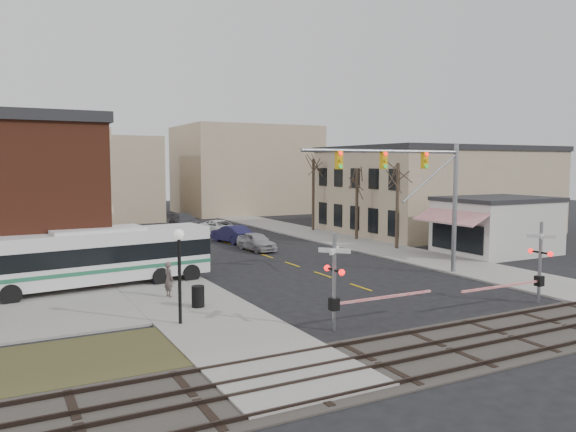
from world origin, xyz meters
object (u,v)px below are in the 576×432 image
object	(u,v)px
trash_bin	(198,296)
pedestrian_near	(169,279)
rr_crossing_east	(534,264)
car_c	(221,228)
car_d	(185,222)
pedestrian_far	(158,268)
street_lamp	(179,256)
rr_crossing_west	(343,282)
transit_bus	(98,256)
car_b	(232,234)
traffic_signal_mast	(418,181)
car_a	(257,242)

from	to	relation	value
trash_bin	pedestrian_near	size ratio (longest dim) A/B	0.56
rr_crossing_east	car_c	xyz separation A→B (m)	(-3.83, 32.05, -1.26)
car_d	pedestrian_far	world-z (taller)	pedestrian_far
street_lamp	pedestrian_far	bearing A→B (deg)	81.30
rr_crossing_east	trash_bin	xyz separation A→B (m)	(-14.68, 6.61, -1.35)
pedestrian_far	rr_crossing_west	bearing A→B (deg)	-99.98
car_d	transit_bus	bearing A→B (deg)	-117.40
rr_crossing_east	street_lamp	xyz separation A→B (m)	(-16.23, 4.32, 1.02)
car_b	car_c	xyz separation A→B (m)	(0.99, 5.20, -0.04)
pedestrian_far	car_c	bearing A→B (deg)	29.44
traffic_signal_mast	car_d	xyz separation A→B (m)	(-4.72, 30.23, -4.97)
trash_bin	car_c	size ratio (longest dim) A/B	0.19
pedestrian_near	car_a	bearing A→B (deg)	-53.21
street_lamp	car_d	size ratio (longest dim) A/B	0.70
transit_bus	traffic_signal_mast	xyz separation A→B (m)	(17.25, -5.86, 4.01)
rr_crossing_east	pedestrian_near	size ratio (longest dim) A/B	3.16
trash_bin	car_b	world-z (taller)	car_b
trash_bin	traffic_signal_mast	bearing A→B (deg)	3.92
street_lamp	pedestrian_far	size ratio (longest dim) A/B	2.32
street_lamp	car_c	distance (m)	30.46
transit_bus	pedestrian_near	xyz separation A→B (m)	(2.72, -4.18, -0.78)
rr_crossing_east	trash_bin	bearing A→B (deg)	155.78
car_d	car_c	bearing A→B (deg)	-73.89
trash_bin	rr_crossing_east	bearing A→B (deg)	-24.22
transit_bus	street_lamp	distance (m)	9.35
rr_crossing_east	car_d	distance (m)	38.20
car_d	pedestrian_far	size ratio (longest dim) A/B	3.30
rr_crossing_west	car_b	distance (m)	26.67
rr_crossing_east	pedestrian_near	bearing A→B (deg)	148.90
traffic_signal_mast	car_d	bearing A→B (deg)	98.87
car_a	car_d	distance (m)	16.15
traffic_signal_mast	rr_crossing_west	bearing A→B (deg)	-145.03
trash_bin	car_b	xyz separation A→B (m)	(9.87, 20.24, 0.13)
traffic_signal_mast	car_c	world-z (taller)	traffic_signal_mast
rr_crossing_west	rr_crossing_east	xyz separation A→B (m)	(10.45, -0.80, 0.00)
pedestrian_far	trash_bin	bearing A→B (deg)	-118.19
transit_bus	street_lamp	bearing A→B (deg)	-78.80
trash_bin	car_a	size ratio (longest dim) A/B	0.24
traffic_signal_mast	pedestrian_far	xyz separation A→B (m)	(-14.16, 5.17, -4.81)
trash_bin	car_d	size ratio (longest dim) A/B	0.18
rr_crossing_east	car_c	distance (m)	32.30
rr_crossing_west	car_c	xyz separation A→B (m)	(6.62, 31.24, -1.26)
car_a	car_d	bearing A→B (deg)	87.77
traffic_signal_mast	rr_crossing_west	distance (m)	12.39
trash_bin	pedestrian_far	bearing A→B (deg)	92.45
transit_bus	car_a	xyz separation A→B (m)	(13.23, 8.23, -1.06)
pedestrian_near	street_lamp	bearing A→B (deg)	156.52
car_a	pedestrian_far	xyz separation A→B (m)	(-10.14, -8.92, 0.26)
traffic_signal_mast	car_d	world-z (taller)	traffic_signal_mast
car_a	rr_crossing_west	bearing A→B (deg)	-109.85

